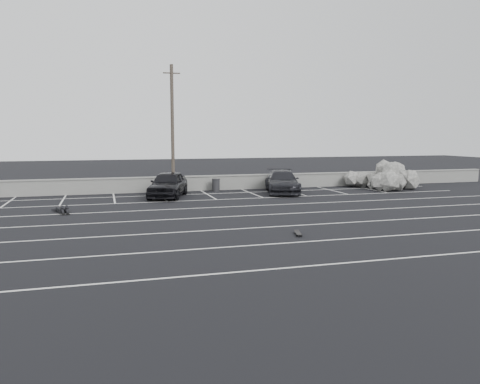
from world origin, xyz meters
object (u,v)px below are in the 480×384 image
object	(u,v)px
car_left	(168,184)
utility_pole	(172,129)
riprap_pile	(382,181)
skateboard	(298,233)
trash_bin	(216,185)
car_right	(282,182)
person	(61,208)

from	to	relation	value
car_left	utility_pole	distance (m)	4.17
riprap_pile	skateboard	distance (m)	18.12
trash_bin	utility_pole	bearing A→B (deg)	179.68
car_left	riprap_pile	xyz separation A→B (m)	(15.74, 0.31, -0.25)
skateboard	car_right	bearing A→B (deg)	85.65
trash_bin	skateboard	distance (m)	15.05
car_left	trash_bin	world-z (taller)	car_left
trash_bin	riprap_pile	bearing A→B (deg)	-8.53
trash_bin	person	bearing A→B (deg)	-146.04
person	utility_pole	bearing A→B (deg)	29.30
car_right	utility_pole	size ratio (longest dim) A/B	0.61
car_left	riprap_pile	distance (m)	15.75
utility_pole	riprap_pile	size ratio (longest dim) A/B	1.65
skateboard	car_left	bearing A→B (deg)	119.03
utility_pole	trash_bin	xyz separation A→B (m)	(2.97, -0.02, -3.89)
riprap_pile	skateboard	size ratio (longest dim) A/B	6.55
riprap_pile	person	bearing A→B (deg)	-167.89
utility_pole	car_right	bearing A→B (deg)	-16.09
skateboard	person	bearing A→B (deg)	152.08
car_left	trash_bin	bearing A→B (deg)	49.98
utility_pole	trash_bin	bearing A→B (deg)	-0.32
car_left	car_right	xyz separation A→B (m)	(7.78, 0.09, -0.07)
car_right	utility_pole	world-z (taller)	utility_pole
car_right	riprap_pile	distance (m)	7.97
car_right	skateboard	world-z (taller)	car_right
car_right	trash_bin	world-z (taller)	car_right
car_left	car_right	bearing A→B (deg)	20.14
car_right	trash_bin	xyz separation A→B (m)	(-4.17, 2.04, -0.31)
utility_pole	trash_bin	size ratio (longest dim) A/B	9.69
trash_bin	riprap_pile	distance (m)	12.26
car_left	person	size ratio (longest dim) A/B	2.01
car_right	skateboard	xyz separation A→B (m)	(-4.42, -13.00, -0.68)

